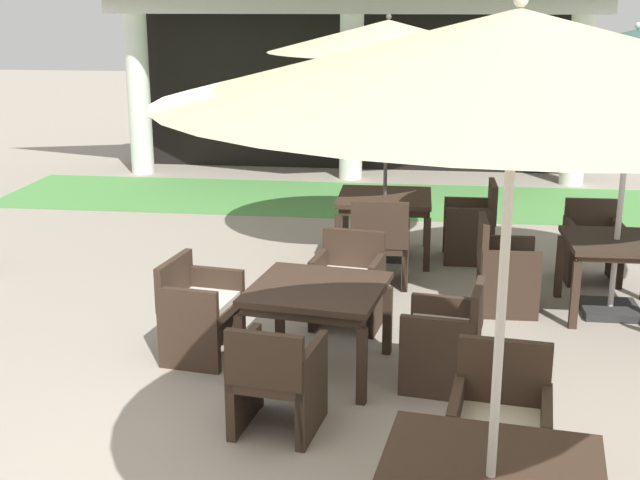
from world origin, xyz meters
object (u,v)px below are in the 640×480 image
Objects in this scene: patio_chair_mid_right_west at (199,309)px; patio_chair_far_back_west at (504,268)px; patio_umbrella_mid_left at (517,59)px; patio_chair_mid_right_south at (276,378)px; patio_chair_far_back_north at (592,243)px; patio_chair_mid_left_north at (499,431)px; patio_table_far_back at (616,249)px; patio_chair_mid_right_north at (348,282)px; patio_umbrella_near_foreground at (388,38)px; patio_table_mid_right at (317,297)px; patio_chair_near_foreground_east at (472,224)px; patio_chair_mid_right_east at (446,338)px; patio_chair_near_foreground_south at (380,246)px; patio_umbrella_far_back at (636,51)px; patio_table_near_foreground at (385,203)px.

patio_chair_far_back_west is at bearing 127.66° from patio_chair_mid_right_west.
patio_umbrella_mid_left is 3.30× the size of patio_chair_far_back_west.
patio_chair_mid_right_south is 4.49m from patio_chair_far_back_north.
patio_chair_mid_left_north is at bearing 61.57° from patio_chair_mid_right_west.
patio_table_far_back is at bearing 90.00° from patio_chair_far_back_north.
patio_chair_mid_right_north is at bearing -68.73° from patio_chair_far_back_west.
patio_umbrella_mid_left reaches higher than patio_umbrella_near_foreground.
patio_chair_near_foreground_east is at bearing 66.93° from patio_table_mid_right.
patio_chair_mid_right_north reaches higher than patio_chair_mid_right_east.
patio_chair_far_back_west is at bearing -149.24° from patio_chair_mid_right_north.
patio_chair_near_foreground_east is at bearing 45.13° from patio_chair_near_foreground_south.
patio_chair_far_back_west is (0.22, -1.58, -0.01)m from patio_chair_near_foreground_east.
patio_umbrella_mid_left is (0.78, -5.75, 0.16)m from patio_umbrella_near_foreground.
patio_chair_far_back_west is (0.29, 3.14, 0.01)m from patio_chair_mid_left_north.
patio_chair_mid_left_north is 3.15m from patio_chair_far_back_west.
patio_chair_near_foreground_east is 2.00m from patio_table_far_back.
patio_chair_far_back_north is at bearing 45.38° from patio_table_mid_right.
patio_chair_near_foreground_south reaches higher than patio_chair_far_back_west.
patio_chair_mid_right_west is (-2.14, 2.75, -2.19)m from patio_umbrella_mid_left.
patio_umbrella_mid_left is at bearing -108.76° from patio_table_far_back.
patio_chair_near_foreground_south reaches higher than patio_chair_mid_right_north.
patio_chair_near_foreground_east is at bearing 2.60° from patio_chair_mid_right_east.
patio_chair_near_foreground_east is (0.98, 0.01, -2.02)m from patio_umbrella_near_foreground.
patio_table_far_back is at bearing -135.00° from patio_umbrella_far_back.
patio_chair_mid_right_west reaches higher than patio_table_mid_right.
patio_chair_mid_left_north is at bearing 72.07° from patio_chair_far_back_north.
patio_chair_mid_right_north is (-1.13, 2.56, 0.01)m from patio_chair_mid_left_north.
patio_chair_mid_right_west is 1.00× the size of patio_chair_far_back_north.
patio_chair_mid_right_east is at bearing -75.17° from patio_chair_near_foreground_south.
patio_umbrella_near_foreground reaches higher than patio_chair_mid_right_east.
patio_chair_mid_right_west is 0.29× the size of patio_umbrella_far_back.
patio_umbrella_near_foreground is 5.81m from patio_umbrella_mid_left.
patio_table_near_foreground is 1.01m from patio_chair_near_foreground_south.
patio_chair_far_back_north is (2.55, 2.59, -0.22)m from patio_table_mid_right.
patio_table_near_foreground is 1.27× the size of patio_chair_far_back_north.
patio_chair_mid_right_north is 0.94× the size of patio_chair_far_back_west.
patio_chair_mid_right_west reaches higher than patio_table_far_back.
patio_chair_near_foreground_east reaches higher than patio_chair_mid_right_west.
patio_chair_mid_right_north is 1.02× the size of patio_chair_far_back_north.
patio_chair_near_foreground_south is 5.30m from patio_umbrella_mid_left.
patio_chair_far_back_north is (2.70, 3.58, 0.01)m from patio_chair_mid_right_south.
patio_chair_mid_left_north is 3.42m from patio_table_far_back.
patio_table_near_foreground is 2.27m from patio_chair_far_back_north.
patio_chair_near_foreground_south is 2.20m from patio_table_mid_right.
patio_umbrella_mid_left is 4.12m from patio_chair_mid_right_west.
patio_chair_mid_right_west is (-0.85, 1.15, 0.03)m from patio_chair_mid_right_south.
patio_chair_mid_right_west is (-2.28, 1.72, 0.02)m from patio_chair_mid_left_north.
patio_chair_near_foreground_east is 4.41m from patio_chair_mid_right_south.
patio_umbrella_far_back is at bearing 45.00° from patio_table_far_back.
patio_chair_near_foreground_south reaches higher than patio_chair_mid_right_east.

